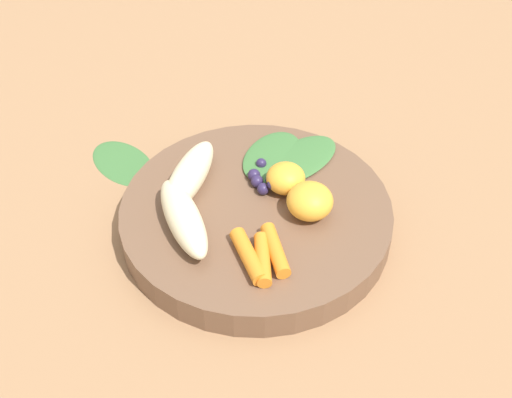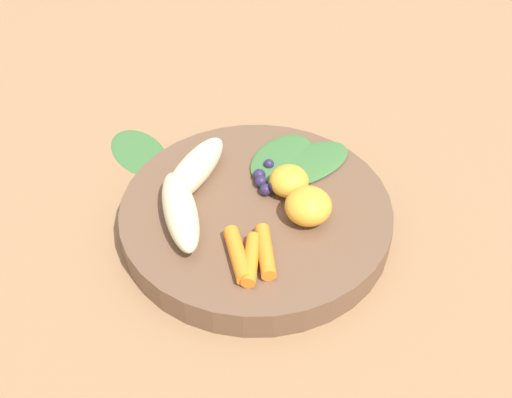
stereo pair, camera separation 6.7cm
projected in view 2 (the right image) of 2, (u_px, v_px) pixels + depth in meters
ground_plane at (256, 227)px, 0.70m from camera, size 2.40×2.40×0.00m
bowl at (256, 217)px, 0.69m from camera, size 0.28×0.28×0.03m
banana_peeled_left at (181, 212)px, 0.64m from camera, size 0.12×0.04×0.03m
banana_peeled_right at (194, 170)px, 0.69m from camera, size 0.11×0.10×0.03m
orange_segment_near at (289, 181)px, 0.68m from camera, size 0.04×0.04×0.03m
orange_segment_far at (308, 206)px, 0.65m from camera, size 0.05×0.05×0.04m
carrot_front at (238, 255)px, 0.61m from camera, size 0.07×0.02×0.02m
carrot_mid_left at (251, 259)px, 0.61m from camera, size 0.06×0.04×0.01m
carrot_mid_right at (265, 251)px, 0.62m from camera, size 0.06×0.03×0.01m
blueberry_pile at (268, 179)px, 0.69m from camera, size 0.06×0.03×0.02m
kale_leaf_left at (307, 164)px, 0.72m from camera, size 0.09×0.12×0.01m
kale_leaf_right at (282, 158)px, 0.73m from camera, size 0.11×0.11×0.01m
kale_leaf_stray at (139, 151)px, 0.79m from camera, size 0.11×0.08×0.01m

